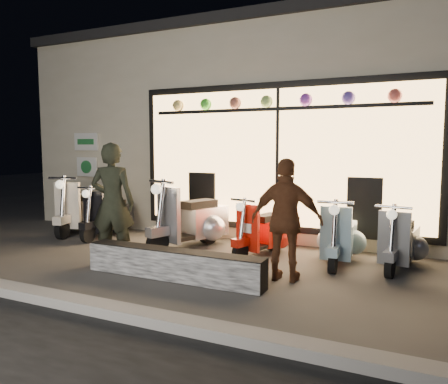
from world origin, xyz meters
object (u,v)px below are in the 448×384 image
Objects in this scene: scooter_silver at (196,220)px; woman at (286,220)px; graffiti_barrier at (173,264)px; man at (113,203)px; scooter_red at (266,232)px.

woman is (2.00, -1.22, 0.34)m from scooter_silver.
graffiti_barrier is 1.93m from scooter_silver.
woman reaches higher than graffiti_barrier.
man reaches higher than woman.
scooter_silver is at bearing -35.00° from woman.
woman is (0.73, -1.24, 0.43)m from scooter_red.
scooter_silver is 0.89× the size of man.
graffiti_barrier is 1.41× the size of man.
scooter_red is (1.28, 0.02, -0.10)m from scooter_silver.
man reaches higher than scooter_red.
woman is (1.36, 0.58, 0.60)m from graffiti_barrier.
scooter_silver is (-0.64, 1.80, 0.26)m from graffiti_barrier.
graffiti_barrier is at bearing 19.38° from woman.
man is (-1.94, -1.44, 0.54)m from scooter_red.
graffiti_barrier is 1.94m from scooter_red.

